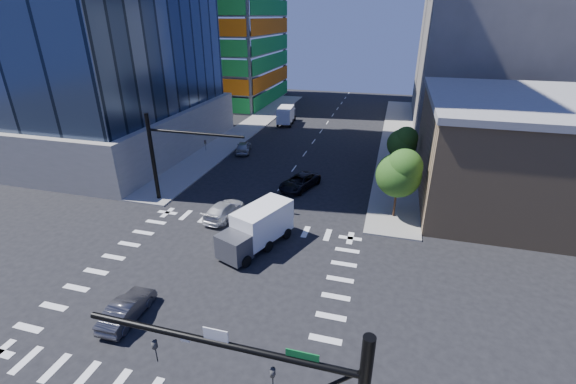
% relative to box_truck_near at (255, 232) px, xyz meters
% --- Properties ---
extents(ground, '(160.00, 160.00, 0.00)m').
position_rel_box_truck_near_xyz_m(ground, '(-1.52, -5.37, -1.50)').
color(ground, black).
rests_on(ground, ground).
extents(road_markings, '(20.00, 20.00, 0.01)m').
position_rel_box_truck_near_xyz_m(road_markings, '(-1.52, -5.37, -1.49)').
color(road_markings, silver).
rests_on(road_markings, ground).
extents(sidewalk_ne, '(5.00, 60.00, 0.15)m').
position_rel_box_truck_near_xyz_m(sidewalk_ne, '(10.98, 34.63, -1.42)').
color(sidewalk_ne, gray).
rests_on(sidewalk_ne, ground).
extents(sidewalk_nw, '(5.00, 60.00, 0.15)m').
position_rel_box_truck_near_xyz_m(sidewalk_nw, '(-14.02, 34.63, -1.42)').
color(sidewalk_nw, gray).
rests_on(sidewalk_nw, ground).
extents(commercial_building, '(20.50, 22.50, 10.60)m').
position_rel_box_truck_near_xyz_m(commercial_building, '(23.48, 16.63, 3.81)').
color(commercial_building, '#927855').
rests_on(commercial_building, ground).
extents(bg_building_ne, '(24.00, 30.00, 28.00)m').
position_rel_box_truck_near_xyz_m(bg_building_ne, '(25.48, 49.63, 12.50)').
color(bg_building_ne, '#66615C').
rests_on(bg_building_ne, ground).
extents(signal_mast_nw, '(10.20, 0.40, 9.00)m').
position_rel_box_truck_near_xyz_m(signal_mast_nw, '(-11.51, 6.13, 3.99)').
color(signal_mast_nw, black).
rests_on(signal_mast_nw, sidewalk_nw).
extents(tree_south, '(4.16, 4.16, 6.82)m').
position_rel_box_truck_near_xyz_m(tree_south, '(11.11, 8.53, 3.19)').
color(tree_south, '#382316').
rests_on(tree_south, sidewalk_ne).
extents(tree_north, '(3.54, 3.52, 5.78)m').
position_rel_box_truck_near_xyz_m(tree_north, '(11.41, 20.53, 2.49)').
color(tree_north, '#382316').
rests_on(tree_north, sidewalk_ne).
extents(car_nb_far, '(4.36, 6.17, 1.56)m').
position_rel_box_truck_near_xyz_m(car_nb_far, '(0.65, 12.83, -0.72)').
color(car_nb_far, black).
rests_on(car_nb_far, ground).
extents(car_sb_near, '(2.84, 5.56, 1.54)m').
position_rel_box_truck_near_xyz_m(car_sb_near, '(-4.68, 4.32, -0.73)').
color(car_sb_near, white).
rests_on(car_sb_near, ground).
extents(car_sb_mid, '(3.02, 5.02, 1.60)m').
position_rel_box_truck_near_xyz_m(car_sb_mid, '(-10.02, 22.86, -0.70)').
color(car_sb_mid, '#9B9EA2').
rests_on(car_sb_mid, ground).
extents(car_sb_cross, '(1.69, 4.49, 1.46)m').
position_rel_box_truck_near_xyz_m(car_sb_cross, '(-5.00, -9.95, -0.77)').
color(car_sb_cross, '#444347').
rests_on(car_sb_cross, ground).
extents(box_truck_near, '(4.91, 7.02, 3.39)m').
position_rel_box_truck_near_xyz_m(box_truck_near, '(0.00, 0.00, 0.00)').
color(box_truck_near, black).
rests_on(box_truck_near, ground).
extents(box_truck_far, '(3.12, 6.20, 3.14)m').
position_rel_box_truck_near_xyz_m(box_truck_far, '(-8.52, 40.09, -0.11)').
color(box_truck_far, black).
rests_on(box_truck_far, ground).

